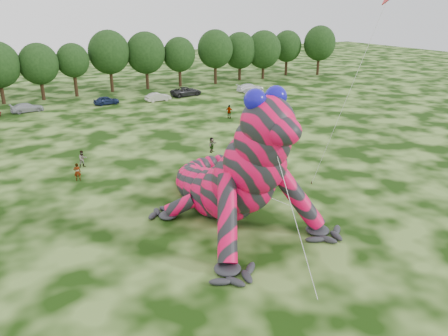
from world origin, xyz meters
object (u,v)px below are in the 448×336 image
flying_kite (382,13)px  car_5 (158,97)px  inflatable_gecko (217,149)px  tree_13 (215,57)px  tree_17 (319,50)px  tree_11 (146,61)px  tree_12 (179,62)px  tree_8 (40,72)px  tree_10 (110,61)px  tree_16 (287,53)px  tree_15 (263,55)px  spectator_0 (77,172)px  spectator_3 (229,112)px  car_3 (27,108)px  car_6 (186,91)px  tree_9 (74,70)px  car_7 (250,88)px  car_4 (106,100)px  spectator_1 (83,159)px  tree_14 (240,56)px  spectator_5 (212,145)px

flying_kite → car_5: size_ratio=3.94×
inflatable_gecko → car_5: inflatable_gecko is taller
tree_13 → tree_17: (24.82, -0.46, 0.08)m
tree_11 → tree_12: tree_11 is taller
inflatable_gecko → tree_8: 49.92m
tree_10 → tree_16: size_ratio=1.12×
tree_15 → flying_kite: bearing=-115.4°
tree_10 → tree_13: 19.79m
spectator_0 → tree_15: bearing=-130.6°
tree_10 → spectator_3: size_ratio=5.68×
inflatable_gecko → tree_15: (36.84, 50.36, -0.28)m
tree_17 → tree_13: bearing=178.9°
tree_12 → car_3: (-27.43, -8.61, -3.84)m
tree_11 → car_5: (-2.08, -11.00, -4.36)m
tree_11 → car_6: tree_11 is taller
tree_9 → car_3: tree_9 is taller
car_7 → car_4: bearing=90.7°
tree_10 → car_7: bearing=-28.8°
tree_8 → spectator_0: (-1.94, -37.93, -3.66)m
tree_9 → tree_16: size_ratio=0.93×
car_7 → spectator_3: spectator_3 is taller
car_3 → tree_11: bearing=-74.1°
car_6 → spectator_3: bearing=170.7°
tree_10 → tree_11: 6.40m
spectator_1 → tree_16: bearing=23.2°
tree_10 → tree_14: bearing=0.3°
tree_17 → spectator_5: tree_17 is taller
tree_14 → spectator_0: (-39.62, -39.66, -3.89)m
tree_10 → car_4: size_ratio=2.74×
tree_9 → tree_15: (37.41, 0.43, 0.48)m
tree_8 → tree_11: 18.05m
car_7 → tree_11: bearing=57.7°
tree_11 → tree_15: bearing=-1.0°
tree_16 → car_3: bearing=-169.0°
tree_17 → spectator_0: tree_17 is taller
tree_16 → flying_kite: bearing=-120.5°
tree_8 → tree_15: 42.70m
tree_13 → tree_15: (11.34, 0.64, -0.25)m
tree_13 → car_5: (-15.42, -9.93, -4.39)m
tree_10 → tree_12: (12.62, -0.84, -0.77)m
tree_10 → spectator_5: size_ratio=6.54×
spectator_3 → tree_10: bearing=-27.6°
tree_10 → car_7: tree_10 is taller
car_3 → spectator_3: spectator_3 is taller
tree_9 → car_5: size_ratio=2.13×
tree_9 → car_6: (16.33, -8.36, -3.60)m
tree_14 → tree_15: (5.01, -0.95, 0.12)m
spectator_0 → tree_11: bearing=-108.5°
spectator_5 → spectator_0: size_ratio=0.98×
tree_14 → spectator_3: size_ratio=5.09×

